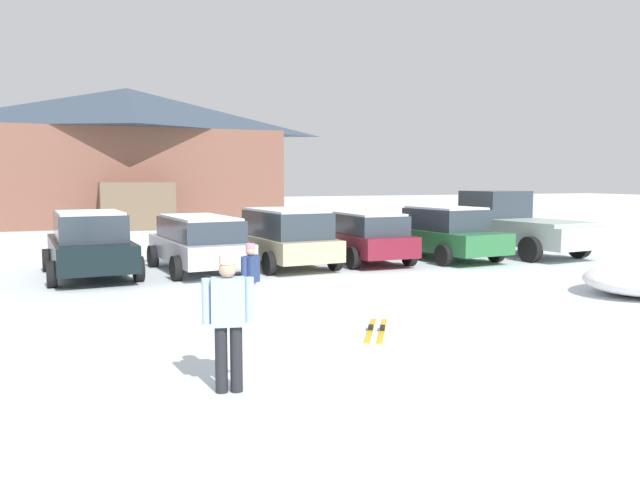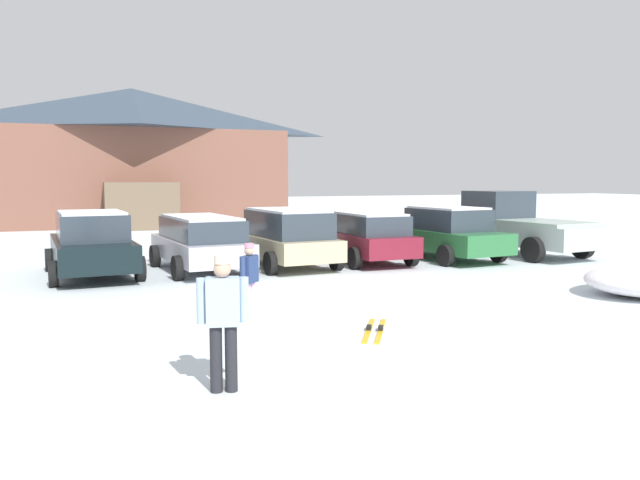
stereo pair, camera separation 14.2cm
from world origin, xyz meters
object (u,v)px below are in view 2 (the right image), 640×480
object	(u,v)px
parked_black_sedan	(92,244)
pair_of_skis	(375,330)
parked_silver_wagon	(201,241)
parked_beige_suv	(287,236)
parked_green_coupe	(445,233)
skier_teen_in_navy_coat	(249,277)
skier_adult_in_blue_parka	(223,315)
ski_lodge	(133,155)
pickup_truck	(515,225)
parked_maroon_van	(365,235)

from	to	relation	value
parked_black_sedan	pair_of_skis	distance (m)	9.18
parked_silver_wagon	parked_beige_suv	size ratio (longest dim) A/B	1.10
parked_green_coupe	skier_teen_in_navy_coat	world-z (taller)	parked_green_coupe
parked_silver_wagon	parked_beige_suv	xyz separation A→B (m)	(2.50, -0.14, 0.07)
skier_teen_in_navy_coat	parked_silver_wagon	bearing A→B (deg)	87.22
parked_beige_suv	skier_adult_in_blue_parka	size ratio (longest dim) A/B	2.51
ski_lodge	skier_adult_in_blue_parka	xyz separation A→B (m)	(-1.63, -30.36, -2.97)
pickup_truck	skier_teen_in_navy_coat	bearing A→B (deg)	-150.07
parked_maroon_van	parked_black_sedan	bearing A→B (deg)	179.24
parked_maroon_van	skier_teen_in_navy_coat	distance (m)	8.31
parked_maroon_van	parked_green_coupe	world-z (taller)	parked_green_coupe
parked_green_coupe	pickup_truck	size ratio (longest dim) A/B	0.86
skier_teen_in_navy_coat	pickup_truck	bearing A→B (deg)	29.93
parked_silver_wagon	pair_of_skis	xyz separation A→B (m)	(1.43, -7.99, -0.83)
parked_maroon_van	parked_green_coupe	bearing A→B (deg)	-5.17
parked_green_coupe	parked_silver_wagon	bearing A→B (deg)	178.05
parked_black_sedan	parked_silver_wagon	world-z (taller)	parked_black_sedan
parked_maroon_van	skier_adult_in_blue_parka	bearing A→B (deg)	-123.70
skier_adult_in_blue_parka	parked_black_sedan	bearing A→B (deg)	96.93
parked_maroon_van	parked_green_coupe	distance (m)	2.72
parked_beige_suv	parked_maroon_van	bearing A→B (deg)	2.74
parked_black_sedan	parked_maroon_van	xyz separation A→B (m)	(7.90, -0.10, -0.02)
parked_black_sedan	ski_lodge	bearing A→B (deg)	81.96
parked_maroon_van	skier_teen_in_navy_coat	bearing A→B (deg)	-130.20
skier_teen_in_navy_coat	skier_adult_in_blue_parka	xyz separation A→B (m)	(-1.31, -3.66, 0.15)
pickup_truck	skier_teen_in_navy_coat	world-z (taller)	pickup_truck
parked_silver_wagon	pair_of_skis	world-z (taller)	parked_silver_wagon
parked_maroon_van	skier_adult_in_blue_parka	distance (m)	12.03
parked_black_sedan	parked_green_coupe	bearing A→B (deg)	-1.88
ski_lodge	pair_of_skis	distance (m)	28.63
ski_lodge	parked_beige_suv	size ratio (longest dim) A/B	4.04
parked_black_sedan	parked_silver_wagon	xyz separation A→B (m)	(2.85, -0.08, -0.02)
parked_black_sedan	skier_teen_in_navy_coat	size ratio (longest dim) A/B	3.33
parked_silver_wagon	skier_adult_in_blue_parka	distance (m)	10.16
parked_beige_suv	parked_maroon_van	xyz separation A→B (m)	(2.56, 0.12, -0.07)
parked_maroon_van	pair_of_skis	size ratio (longest dim) A/B	2.60
ski_lodge	parked_black_sedan	world-z (taller)	ski_lodge
parked_maroon_van	skier_teen_in_navy_coat	xyz separation A→B (m)	(-5.37, -6.35, -0.05)
parked_black_sedan	parked_beige_suv	world-z (taller)	parked_black_sedan
parked_green_coupe	ski_lodge	bearing A→B (deg)	110.62
parked_silver_wagon	parked_maroon_van	world-z (taller)	parked_maroon_van
parked_silver_wagon	pair_of_skis	size ratio (longest dim) A/B	2.86
skier_adult_in_blue_parka	parked_silver_wagon	bearing A→B (deg)	80.84
ski_lodge	skier_adult_in_blue_parka	bearing A→B (deg)	-93.07
pair_of_skis	parked_maroon_van	bearing A→B (deg)	65.55
parked_black_sedan	pair_of_skis	xyz separation A→B (m)	(4.28, -8.07, -0.85)
parked_green_coupe	skier_adult_in_blue_parka	world-z (taller)	parked_green_coupe
parked_black_sedan	parked_silver_wagon	distance (m)	2.85
parked_green_coupe	skier_adult_in_blue_parka	bearing A→B (deg)	-133.87
parked_silver_wagon	parked_beige_suv	bearing A→B (deg)	-3.26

